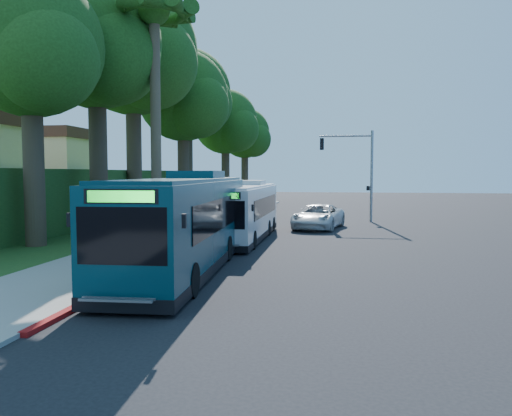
% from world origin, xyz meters
% --- Properties ---
extents(ground, '(140.00, 140.00, 0.00)m').
position_xyz_m(ground, '(0.00, 0.00, 0.00)').
color(ground, black).
rests_on(ground, ground).
extents(sidewalk, '(4.50, 70.00, 0.12)m').
position_xyz_m(sidewalk, '(-7.30, 0.00, 0.06)').
color(sidewalk, gray).
rests_on(sidewalk, ground).
extents(red_curb, '(0.25, 30.00, 0.13)m').
position_xyz_m(red_curb, '(-5.00, -4.00, 0.07)').
color(red_curb, maroon).
rests_on(red_curb, ground).
extents(grass_verge, '(8.00, 70.00, 0.06)m').
position_xyz_m(grass_verge, '(-13.00, 5.00, 0.03)').
color(grass_verge, '#234719').
rests_on(grass_verge, ground).
extents(bus_shelter, '(3.20, 1.51, 2.55)m').
position_xyz_m(bus_shelter, '(-7.26, -2.86, 1.81)').
color(bus_shelter, black).
rests_on(bus_shelter, ground).
extents(stop_sign_pole, '(0.35, 0.06, 3.17)m').
position_xyz_m(stop_sign_pole, '(-5.40, -5.00, 2.08)').
color(stop_sign_pole, gray).
rests_on(stop_sign_pole, ground).
extents(traffic_signal_pole, '(4.10, 0.30, 7.00)m').
position_xyz_m(traffic_signal_pole, '(3.78, 10.00, 4.42)').
color(traffic_signal_pole, gray).
rests_on(traffic_signal_pole, ground).
extents(palm_tree, '(4.20, 4.20, 14.40)m').
position_xyz_m(palm_tree, '(-8.20, -1.50, 12.38)').
color(palm_tree, '#4C3F2D').
rests_on(palm_tree, ground).
extents(hillside_backdrop, '(24.00, 60.00, 8.80)m').
position_xyz_m(hillside_backdrop, '(-26.30, 15.10, 2.44)').
color(hillside_backdrop, '#234719').
rests_on(hillside_backdrop, ground).
extents(tree_0, '(8.40, 8.00, 15.70)m').
position_xyz_m(tree_0, '(-12.40, -0.02, 11.20)').
color(tree_0, '#382B1E').
rests_on(tree_0, ground).
extents(tree_1, '(10.50, 10.00, 18.26)m').
position_xyz_m(tree_1, '(-13.37, 7.98, 12.73)').
color(tree_1, '#382B1E').
rests_on(tree_1, ground).
extents(tree_2, '(8.82, 8.40, 15.12)m').
position_xyz_m(tree_2, '(-11.89, 15.98, 10.48)').
color(tree_2, '#382B1E').
rests_on(tree_2, ground).
extents(tree_3, '(10.08, 9.60, 17.28)m').
position_xyz_m(tree_3, '(-13.88, 23.98, 11.98)').
color(tree_3, '#382B1E').
rests_on(tree_3, ground).
extents(tree_4, '(8.40, 8.00, 14.14)m').
position_xyz_m(tree_4, '(-11.40, 31.98, 9.73)').
color(tree_4, '#382B1E').
rests_on(tree_4, ground).
extents(tree_5, '(7.35, 7.00, 12.86)m').
position_xyz_m(tree_5, '(-10.41, 39.99, 8.96)').
color(tree_5, '#382B1E').
rests_on(tree_5, ground).
extents(tree_6, '(7.56, 7.20, 13.74)m').
position_xyz_m(tree_6, '(-12.91, -6.01, 9.71)').
color(tree_6, '#382B1E').
rests_on(tree_6, ground).
extents(white_bus, '(2.42, 11.15, 3.32)m').
position_xyz_m(white_bus, '(-3.03, -1.38, 1.62)').
color(white_bus, silver).
rests_on(white_bus, ground).
extents(teal_bus, '(3.35, 13.03, 3.85)m').
position_xyz_m(teal_bus, '(-3.67, -10.63, 1.88)').
color(teal_bus, '#0A303B').
rests_on(teal_bus, ground).
extents(pickup, '(3.82, 6.31, 1.64)m').
position_xyz_m(pickup, '(0.94, 4.78, 0.82)').
color(pickup, silver).
rests_on(pickup, ground).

